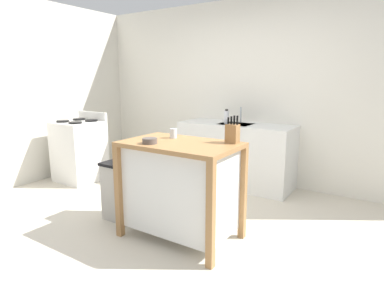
{
  "coord_description": "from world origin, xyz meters",
  "views": [
    {
      "loc": [
        1.85,
        -2.43,
        1.5
      ],
      "look_at": [
        0.17,
        0.15,
        0.88
      ],
      "focal_mm": 30.33,
      "sensor_mm": 36.0,
      "label": 1
    }
  ],
  "objects_px": {
    "kitchen_island": "(180,185)",
    "sink_faucet": "(241,115)",
    "trash_bin": "(121,191)",
    "knife_block": "(232,133)",
    "stove": "(80,151)",
    "bowl_ceramic_wide": "(150,141)",
    "bottle_spray_cleaner": "(226,117)",
    "drinking_cup": "(173,133)"
  },
  "relations": [
    {
      "from": "kitchen_island",
      "to": "knife_block",
      "type": "relative_size",
      "value": 4.25
    },
    {
      "from": "kitchen_island",
      "to": "knife_block",
      "type": "height_order",
      "value": "knife_block"
    },
    {
      "from": "knife_block",
      "to": "sink_faucet",
      "type": "distance_m",
      "value": 1.75
    },
    {
      "from": "bottle_spray_cleaner",
      "to": "bowl_ceramic_wide",
      "type": "bearing_deg",
      "value": -84.65
    },
    {
      "from": "knife_block",
      "to": "bottle_spray_cleaner",
      "type": "bearing_deg",
      "value": 119.01
    },
    {
      "from": "stove",
      "to": "knife_block",
      "type": "bearing_deg",
      "value": -8.71
    },
    {
      "from": "bowl_ceramic_wide",
      "to": "stove",
      "type": "xyz_separation_m",
      "value": [
        -2.09,
        0.84,
        -0.51
      ]
    },
    {
      "from": "knife_block",
      "to": "trash_bin",
      "type": "height_order",
      "value": "knife_block"
    },
    {
      "from": "knife_block",
      "to": "trash_bin",
      "type": "relative_size",
      "value": 0.4
    },
    {
      "from": "stove",
      "to": "drinking_cup",
      "type": "bearing_deg",
      "value": -13.52
    },
    {
      "from": "knife_block",
      "to": "drinking_cup",
      "type": "distance_m",
      "value": 0.6
    },
    {
      "from": "stove",
      "to": "kitchen_island",
      "type": "bearing_deg",
      "value": -15.81
    },
    {
      "from": "kitchen_island",
      "to": "knife_block",
      "type": "xyz_separation_m",
      "value": [
        0.41,
        0.23,
        0.5
      ]
    },
    {
      "from": "trash_bin",
      "to": "sink_faucet",
      "type": "relative_size",
      "value": 2.86
    },
    {
      "from": "sink_faucet",
      "to": "drinking_cup",
      "type": "bearing_deg",
      "value": -87.7
    },
    {
      "from": "kitchen_island",
      "to": "sink_faucet",
      "type": "height_order",
      "value": "sink_faucet"
    },
    {
      "from": "trash_bin",
      "to": "bottle_spray_cleaner",
      "type": "relative_size",
      "value": 3.11
    },
    {
      "from": "kitchen_island",
      "to": "stove",
      "type": "height_order",
      "value": "stove"
    },
    {
      "from": "trash_bin",
      "to": "sink_faucet",
      "type": "bearing_deg",
      "value": 74.34
    },
    {
      "from": "drinking_cup",
      "to": "trash_bin",
      "type": "bearing_deg",
      "value": -165.12
    },
    {
      "from": "knife_block",
      "to": "stove",
      "type": "distance_m",
      "value": 2.79
    },
    {
      "from": "kitchen_island",
      "to": "sink_faucet",
      "type": "relative_size",
      "value": 4.84
    },
    {
      "from": "drinking_cup",
      "to": "stove",
      "type": "height_order",
      "value": "drinking_cup"
    },
    {
      "from": "drinking_cup",
      "to": "bottle_spray_cleaner",
      "type": "bearing_deg",
      "value": 97.11
    },
    {
      "from": "bottle_spray_cleaner",
      "to": "trash_bin",
      "type": "bearing_deg",
      "value": -103.78
    },
    {
      "from": "trash_bin",
      "to": "stove",
      "type": "relative_size",
      "value": 0.63
    },
    {
      "from": "trash_bin",
      "to": "sink_faucet",
      "type": "height_order",
      "value": "sink_faucet"
    },
    {
      "from": "bowl_ceramic_wide",
      "to": "drinking_cup",
      "type": "height_order",
      "value": "drinking_cup"
    },
    {
      "from": "drinking_cup",
      "to": "bowl_ceramic_wide",
      "type": "bearing_deg",
      "value": -92.54
    },
    {
      "from": "bowl_ceramic_wide",
      "to": "bottle_spray_cleaner",
      "type": "distance_m",
      "value": 1.84
    },
    {
      "from": "bowl_ceramic_wide",
      "to": "trash_bin",
      "type": "distance_m",
      "value": 0.88
    },
    {
      "from": "trash_bin",
      "to": "bowl_ceramic_wide",
      "type": "bearing_deg",
      "value": -17.19
    },
    {
      "from": "bowl_ceramic_wide",
      "to": "stove",
      "type": "distance_m",
      "value": 2.31
    },
    {
      "from": "kitchen_island",
      "to": "bottle_spray_cleaner",
      "type": "distance_m",
      "value": 1.74
    },
    {
      "from": "trash_bin",
      "to": "bottle_spray_cleaner",
      "type": "distance_m",
      "value": 1.83
    },
    {
      "from": "kitchen_island",
      "to": "sink_faucet",
      "type": "bearing_deg",
      "value": 97.64
    },
    {
      "from": "bowl_ceramic_wide",
      "to": "drinking_cup",
      "type": "relative_size",
      "value": 1.44
    },
    {
      "from": "bottle_spray_cleaner",
      "to": "stove",
      "type": "bearing_deg",
      "value": -152.66
    },
    {
      "from": "knife_block",
      "to": "trash_bin",
      "type": "xyz_separation_m",
      "value": [
        -1.19,
        -0.25,
        -0.7
      ]
    },
    {
      "from": "bowl_ceramic_wide",
      "to": "trash_bin",
      "type": "height_order",
      "value": "bowl_ceramic_wide"
    },
    {
      "from": "drinking_cup",
      "to": "stove",
      "type": "xyz_separation_m",
      "value": [
        -2.11,
        0.51,
        -0.53
      ]
    },
    {
      "from": "sink_faucet",
      "to": "bottle_spray_cleaner",
      "type": "xyz_separation_m",
      "value": [
        -0.12,
        -0.21,
        -0.02
      ]
    }
  ]
}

